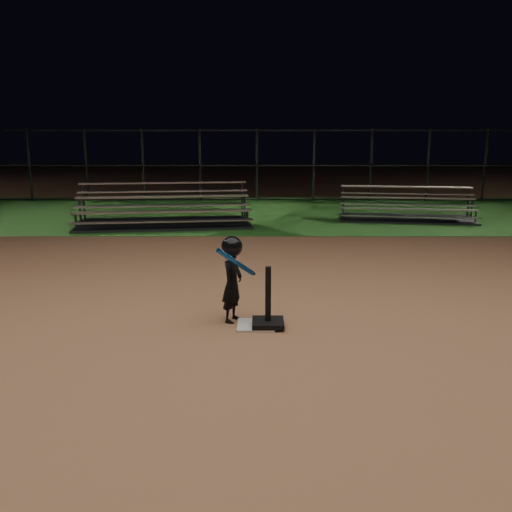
{
  "coord_description": "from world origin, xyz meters",
  "views": [
    {
      "loc": [
        0.02,
        -6.23,
        2.25
      ],
      "look_at": [
        0.0,
        1.0,
        0.65
      ],
      "focal_mm": 38.01,
      "sensor_mm": 36.0,
      "label": 1
    }
  ],
  "objects_px": {
    "child_batter": "(232,277)",
    "bleacher_right": "(406,213)",
    "batting_tee": "(268,315)",
    "bleacher_left": "(164,217)",
    "home_plate": "(256,325)"
  },
  "relations": [
    {
      "from": "batting_tee",
      "to": "child_batter",
      "type": "distance_m",
      "value": 0.64
    },
    {
      "from": "bleacher_right",
      "to": "home_plate",
      "type": "bearing_deg",
      "value": -106.72
    },
    {
      "from": "child_batter",
      "to": "bleacher_left",
      "type": "bearing_deg",
      "value": 38.12
    },
    {
      "from": "home_plate",
      "to": "child_batter",
      "type": "bearing_deg",
      "value": 147.44
    },
    {
      "from": "child_batter",
      "to": "bleacher_right",
      "type": "height_order",
      "value": "child_batter"
    },
    {
      "from": "batting_tee",
      "to": "child_batter",
      "type": "bearing_deg",
      "value": 153.34
    },
    {
      "from": "batting_tee",
      "to": "bleacher_left",
      "type": "bearing_deg",
      "value": 108.39
    },
    {
      "from": "bleacher_left",
      "to": "bleacher_right",
      "type": "distance_m",
      "value": 6.57
    },
    {
      "from": "child_batter",
      "to": "bleacher_left",
      "type": "xyz_separation_m",
      "value": [
        -2.1,
        7.41,
        -0.35
      ]
    },
    {
      "from": "home_plate",
      "to": "batting_tee",
      "type": "xyz_separation_m",
      "value": [
        0.15,
        -0.03,
        0.14
      ]
    },
    {
      "from": "bleacher_left",
      "to": "bleacher_right",
      "type": "xyz_separation_m",
      "value": [
        6.5,
        0.97,
        -0.04
      ]
    },
    {
      "from": "home_plate",
      "to": "child_batter",
      "type": "xyz_separation_m",
      "value": [
        -0.29,
        0.18,
        0.56
      ]
    },
    {
      "from": "child_batter",
      "to": "bleacher_right",
      "type": "xyz_separation_m",
      "value": [
        4.4,
        8.37,
        -0.39
      ]
    },
    {
      "from": "bleacher_left",
      "to": "child_batter",
      "type": "bearing_deg",
      "value": -82.01
    },
    {
      "from": "batting_tee",
      "to": "bleacher_left",
      "type": "height_order",
      "value": "bleacher_left"
    }
  ]
}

